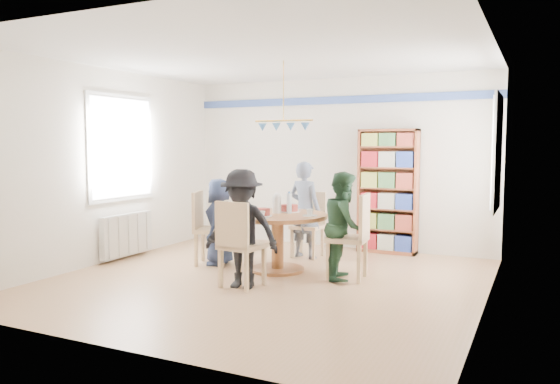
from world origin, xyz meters
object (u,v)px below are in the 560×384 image
Objects in this scene: chair_far at (309,221)px; person_far at (305,210)px; person_right at (344,226)px; chair_left at (206,224)px; chair_right at (354,233)px; person_near at (242,229)px; dining_table at (278,229)px; chair_near at (238,241)px; person_left at (220,222)px; bookshelf at (388,192)px; radiator at (127,234)px.

chair_far is 0.22m from person_far.
person_far is (-0.93, 0.96, 0.04)m from person_right.
chair_right reaches higher than chair_left.
chair_left is 1.38m from person_near.
person_near reaches higher than dining_table.
chair_far is at bearing 46.13° from chair_left.
dining_table is 1.37× the size of chair_far.
person_near is (-0.00, -0.93, 0.13)m from dining_table.
chair_left is 0.96× the size of chair_right.
dining_table is 1.06m from chair_left.
person_far reaches higher than chair_near.
person_near reaches higher than person_left.
bookshelf reaches higher than chair_far.
person_near is at bearing -16.75° from radiator.
chair_right is at bearing -88.08° from bookshelf.
chair_right is 0.15m from person_right.
chair_near is 0.85× the size of person_left.
chair_left is 0.76× the size of person_right.
person_right is 1.29m from person_near.
chair_right is (1.05, -0.01, 0.02)m from dining_table.
chair_left is 1.55m from chair_far.
chair_left is at bearing 138.45° from chair_near.
chair_right is (2.11, 0.05, 0.02)m from chair_left.
person_far reaches higher than person_near.
chair_right is at bearing -45.83° from chair_far.
dining_table is 1.05m from chair_right.
person_near is (0.88, -0.93, 0.09)m from person_left.
person_left is at bearing 127.04° from person_near.
bookshelf is at bearing 37.64° from chair_far.
bookshelf reaches higher than chair_right.
radiator is at bearing -174.20° from dining_table.
chair_far is at bearing 124.65° from person_left.
person_near reaches higher than chair_near.
chair_left is at bearing 55.61° from person_far.
chair_left is 2.80m from bookshelf.
radiator is 1.05× the size of chair_far.
chair_near is at bearing 101.92° from person_far.
chair_left is at bearing 75.94° from person_right.
chair_left is 1.99m from person_right.
person_left is at bearing 59.27° from person_far.
chair_far is at bearing 83.10° from person_near.
dining_table is at bearing 88.59° from chair_near.
person_near is 0.73× the size of bookshelf.
chair_left is 1.45m from person_far.
chair_right is 1.11× the size of chair_far.
person_near reaches higher than radiator.
person_left is at bearing -130.15° from chair_far.
person_near is at bearing -138.63° from chair_right.
chair_right is at bearing 74.68° from person_left.
person_right is 0.97× the size of person_near.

